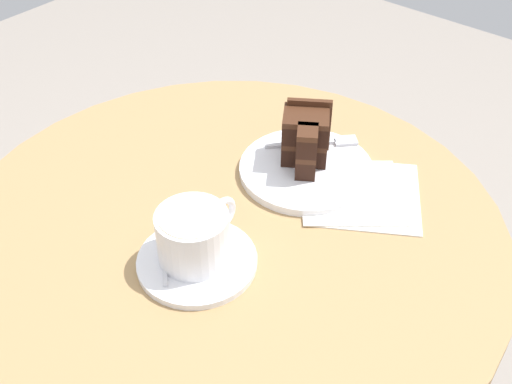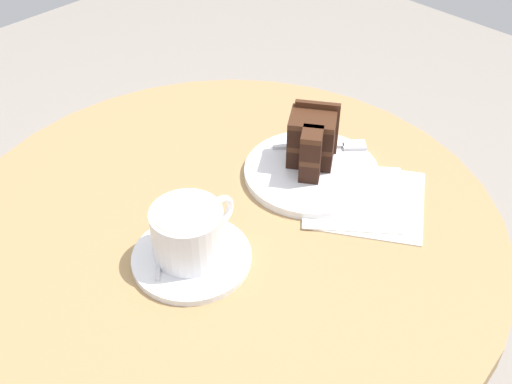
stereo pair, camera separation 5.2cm
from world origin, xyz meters
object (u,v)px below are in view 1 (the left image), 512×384
fork (323,142)px  napkin (358,193)px  cake_plate (306,170)px  cake_slice (307,138)px  saucer (197,261)px  teaspoon (164,248)px  coffee_cup (194,235)px

fork → napkin: bearing=-74.6°
cake_plate → napkin: (0.01, -0.08, -0.00)m
cake_slice → saucer: bearing=-176.7°
teaspoon → cake_slice: 0.26m
cake_plate → cake_slice: bearing=37.6°
cake_slice → fork: bearing=5.5°
saucer → cake_plate: cake_plate is taller
saucer → cake_slice: (0.25, 0.01, 0.05)m
fork → napkin: 0.11m
teaspoon → napkin: teaspoon is taller
cake_plate → coffee_cup: bearing=179.9°
teaspoon → cake_plate: 0.25m
saucer → fork: size_ratio=1.33×
coffee_cup → napkin: bearing=-19.7°
coffee_cup → teaspoon: 0.05m
saucer → coffee_cup: 0.04m
saucer → cake_plate: size_ratio=0.77×
cake_plate → napkin: cake_plate is taller
fork → cake_slice: bearing=-131.0°
coffee_cup → teaspoon: coffee_cup is taller
saucer → coffee_cup: coffee_cup is taller
saucer → teaspoon: size_ratio=1.97×
napkin → teaspoon: bearing=154.4°
coffee_cup → cake_plate: 0.23m
coffee_cup → fork: (0.29, 0.01, -0.03)m
napkin → coffee_cup: bearing=160.3°
fork → napkin: (-0.05, -0.10, -0.01)m
saucer → coffee_cup: (0.00, 0.01, 0.04)m
cake_plate → fork: fork is taller
coffee_cup → cake_plate: bearing=-0.1°
saucer → teaspoon: (-0.01, 0.04, 0.01)m
coffee_cup → cake_slice: (0.24, 0.01, 0.01)m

